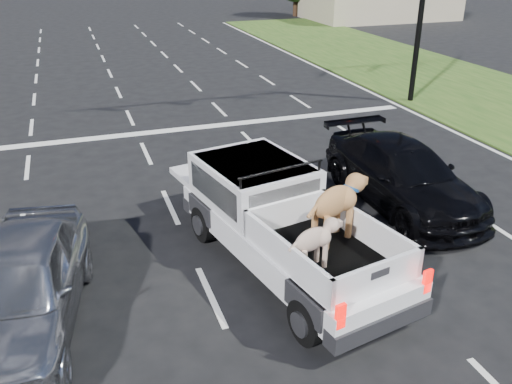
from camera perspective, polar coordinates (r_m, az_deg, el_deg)
ground at (r=10.90m, az=4.26°, el=-9.13°), size 160.00×160.00×0.00m
road_markings at (r=16.43m, az=-4.71°, el=3.11°), size 17.75×60.00×0.01m
pickup_truck at (r=10.87m, az=2.80°, el=-2.98°), size 3.11×5.98×2.13m
silver_sedan at (r=10.03m, az=-23.74°, el=-9.13°), size 2.77×5.15×1.67m
black_coupe at (r=14.06m, az=15.11°, el=1.78°), size 2.23×5.34×1.54m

